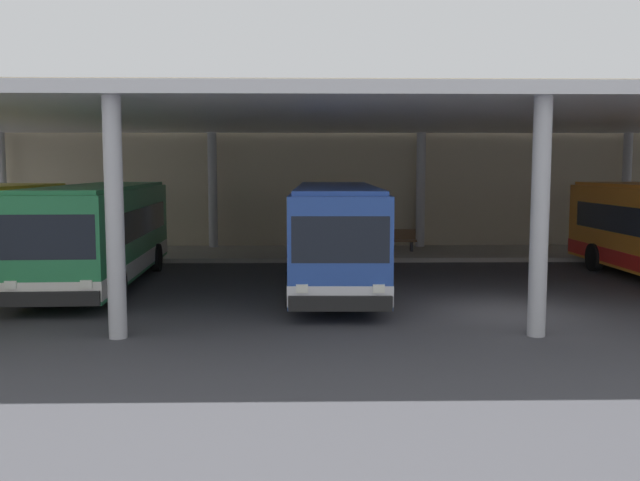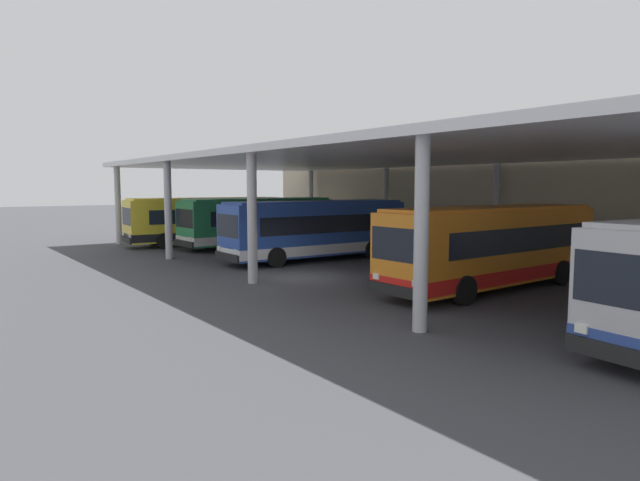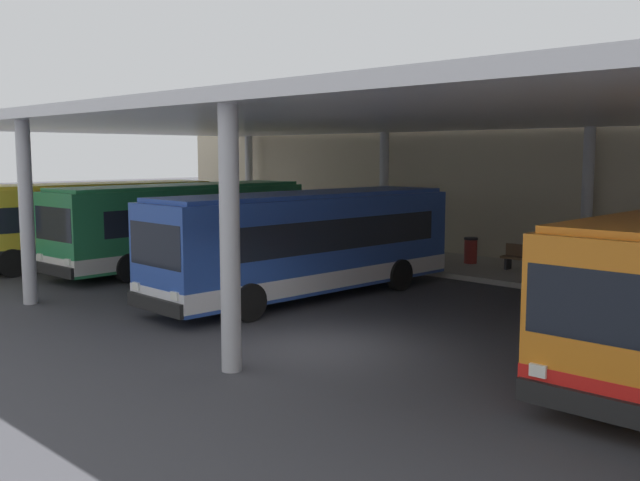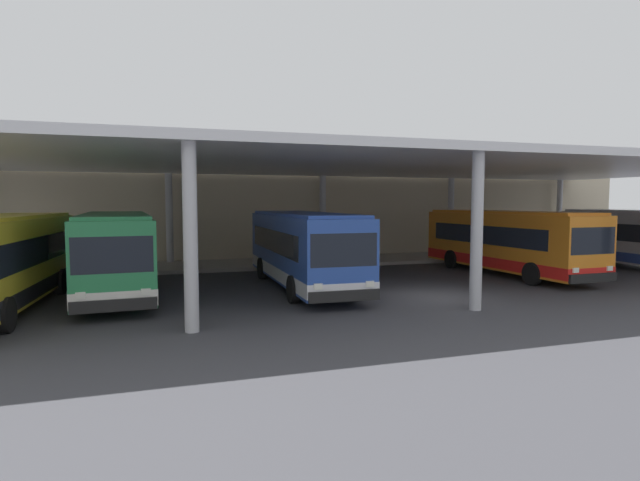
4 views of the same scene
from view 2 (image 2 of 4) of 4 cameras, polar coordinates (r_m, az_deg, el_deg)
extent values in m
plane|color=#3D3D42|center=(23.84, -1.76, -3.83)|extent=(200.00, 200.00, 0.00)
cube|color=#A39E93|center=(31.91, 15.92, -1.47)|extent=(42.00, 4.50, 0.18)
cube|color=#C1B293|center=(34.30, 19.44, 5.22)|extent=(48.00, 1.60, 7.71)
cube|color=silver|center=(27.04, 7.97, 8.72)|extent=(40.00, 17.00, 0.30)
cylinder|color=#B2B2B7|center=(39.42, -20.34, 3.42)|extent=(0.40, 0.40, 5.25)
cylinder|color=#B2B2B7|center=(46.42, -0.96, 4.06)|extent=(0.40, 0.40, 5.25)
cylinder|color=#B2B2B7|center=(30.63, -15.57, 3.02)|extent=(0.40, 0.40, 5.25)
cylinder|color=#B2B2B7|center=(39.24, 6.89, 3.72)|extent=(0.40, 0.40, 5.25)
cylinder|color=#B2B2B7|center=(22.23, -7.10, 2.25)|extent=(0.40, 0.40, 5.25)
cylinder|color=#B2B2B7|center=(33.10, 17.90, 3.13)|extent=(0.40, 0.40, 5.25)
cylinder|color=#B2B2B7|center=(14.87, 10.54, 0.51)|extent=(0.40, 0.40, 5.25)
cube|color=yellow|center=(37.94, -11.86, 2.18)|extent=(3.29, 10.56, 2.70)
cube|color=black|center=(38.01, -11.83, 0.67)|extent=(3.31, 10.58, 0.50)
cube|color=black|center=(37.97, -11.66, 2.64)|extent=(3.18, 8.70, 0.90)
cube|color=black|center=(36.49, -19.50, 2.39)|extent=(2.30, 0.30, 1.10)
cube|color=black|center=(36.57, -19.56, 0.04)|extent=(2.46, 0.35, 0.36)
cube|color=yellow|center=(37.88, -11.90, 4.31)|extent=(3.06, 10.13, 0.12)
cube|color=yellow|center=(36.46, -19.49, 3.68)|extent=(1.75, 0.25, 0.28)
cube|color=white|center=(37.42, -19.86, 0.69)|extent=(0.29, 0.10, 0.20)
cube|color=white|center=(35.67, -19.25, 0.48)|extent=(0.29, 0.10, 0.20)
cylinder|color=black|center=(38.23, -17.00, 0.27)|extent=(0.36, 1.02, 1.00)
cylinder|color=black|center=(35.88, -15.99, -0.04)|extent=(0.36, 1.02, 1.00)
cylinder|color=black|center=(40.21, -8.59, 0.71)|extent=(0.36, 1.02, 1.00)
cylinder|color=black|center=(37.98, -7.13, 0.44)|extent=(0.36, 1.02, 1.00)
cube|color=#28844C|center=(35.78, -6.40, 2.06)|extent=(2.94, 10.50, 2.70)
cube|color=white|center=(35.85, -6.38, 0.46)|extent=(2.96, 10.52, 0.50)
cube|color=black|center=(35.84, -6.20, 2.55)|extent=(2.90, 8.63, 0.90)
cube|color=black|center=(33.30, -13.92, 2.26)|extent=(2.30, 0.22, 1.10)
cube|color=black|center=(33.38, -14.00, -0.31)|extent=(2.45, 0.26, 0.36)
cube|color=#2A8B50|center=(35.72, -6.42, 4.32)|extent=(2.73, 10.07, 0.12)
cube|color=yellow|center=(33.27, -13.91, 3.68)|extent=(1.75, 0.19, 0.28)
cube|color=white|center=(34.16, -14.63, 0.39)|extent=(0.28, 0.09, 0.20)
cube|color=white|center=(32.54, -13.34, 0.17)|extent=(0.28, 0.09, 0.20)
cylinder|color=black|center=(35.35, -11.86, -0.02)|extent=(0.32, 1.01, 1.00)
cylinder|color=black|center=(33.19, -9.95, -0.35)|extent=(0.32, 1.01, 1.00)
cylinder|color=black|center=(38.46, -3.75, 0.54)|extent=(0.32, 1.01, 1.00)
cylinder|color=black|center=(36.49, -1.55, 0.27)|extent=(0.32, 1.01, 1.00)
cube|color=#284CA8|center=(29.18, -0.36, 1.28)|extent=(2.73, 10.45, 2.70)
cube|color=silver|center=(29.27, -0.36, -0.67)|extent=(2.75, 10.47, 0.50)
cube|color=black|center=(29.24, -0.12, 1.88)|extent=(2.73, 8.58, 0.90)
cube|color=black|center=(26.58, -9.55, 1.53)|extent=(2.30, 0.17, 1.10)
cube|color=black|center=(26.69, -9.67, -1.69)|extent=(2.45, 0.21, 0.36)
cube|color=#2A50B0|center=(29.11, -0.37, 4.05)|extent=(2.52, 10.03, 0.12)
cube|color=yellow|center=(26.55, -9.52, 3.30)|extent=(1.75, 0.16, 0.28)
cube|color=white|center=(27.46, -10.47, -0.77)|extent=(0.28, 0.09, 0.20)
cube|color=white|center=(25.85, -8.81, -1.14)|extent=(0.28, 0.09, 0.20)
cylinder|color=black|center=(28.68, -7.07, -1.25)|extent=(0.30, 1.01, 1.00)
cylinder|color=black|center=(26.55, -4.60, -1.78)|extent=(0.30, 1.01, 1.00)
cylinder|color=black|center=(31.95, 2.61, -0.50)|extent=(0.30, 1.01, 1.00)
cylinder|color=black|center=(30.06, 5.46, -0.91)|extent=(0.30, 1.01, 1.00)
cube|color=orange|center=(21.89, 17.59, -0.46)|extent=(2.72, 10.45, 2.70)
cube|color=red|center=(22.02, 17.51, -3.04)|extent=(2.74, 10.47, 0.50)
cube|color=black|center=(21.99, 17.84, 0.35)|extent=(2.72, 8.58, 0.90)
cube|color=black|center=(17.90, 8.12, -0.43)|extent=(2.30, 0.17, 1.10)
cube|color=black|center=(18.06, 7.85, -5.19)|extent=(2.45, 0.21, 0.36)
cube|color=orange|center=(21.79, 17.70, 3.23)|extent=(2.51, 10.03, 0.12)
cube|color=yellow|center=(17.85, 8.22, 2.19)|extent=(1.75, 0.16, 0.28)
cube|color=white|center=(18.63, 5.92, -3.74)|extent=(0.28, 0.09, 0.20)
cube|color=white|center=(17.39, 10.00, -4.47)|extent=(0.28, 0.09, 0.20)
cylinder|color=black|center=(20.33, 9.40, -4.13)|extent=(0.30, 1.01, 1.00)
cylinder|color=black|center=(18.77, 14.88, -5.07)|extent=(0.30, 1.01, 1.00)
cylinder|color=black|center=(25.07, 18.98, -2.51)|extent=(0.30, 1.01, 1.00)
cylinder|color=black|center=(23.82, 23.89, -3.11)|extent=(0.30, 1.01, 1.00)
cube|color=black|center=(12.52, 29.55, -3.74)|extent=(2.30, 0.28, 1.10)
cube|color=black|center=(12.76, 29.02, -10.45)|extent=(2.46, 0.33, 0.36)
cube|color=yellow|center=(12.45, 29.80, 0.00)|extent=(1.75, 0.24, 0.28)
cube|color=white|center=(13.12, 25.64, -8.29)|extent=(0.28, 0.10, 0.20)
cylinder|color=black|center=(15.05, 28.64, -8.23)|extent=(0.35, 1.02, 1.00)
cube|color=brown|center=(32.68, 14.09, -0.30)|extent=(1.80, 0.44, 0.08)
cube|color=brown|center=(32.81, 14.33, 0.16)|extent=(1.80, 0.06, 0.44)
cube|color=#2D2D33|center=(33.15, 13.15, -0.59)|extent=(0.10, 0.36, 0.45)
cube|color=#2D2D33|center=(32.26, 15.04, -0.80)|extent=(0.10, 0.36, 0.45)
cylinder|color=maroon|center=(34.55, 11.29, 0.08)|extent=(0.48, 0.48, 0.90)
cylinder|color=black|center=(34.50, 11.30, 0.89)|extent=(0.52, 0.52, 0.08)
camera|label=1|loc=(24.89, -46.46, 3.47)|focal=39.34mm
camera|label=3|loc=(8.62, -22.51, 7.61)|focal=40.40mm
camera|label=4|loc=(29.91, -43.39, 3.51)|focal=28.79mm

